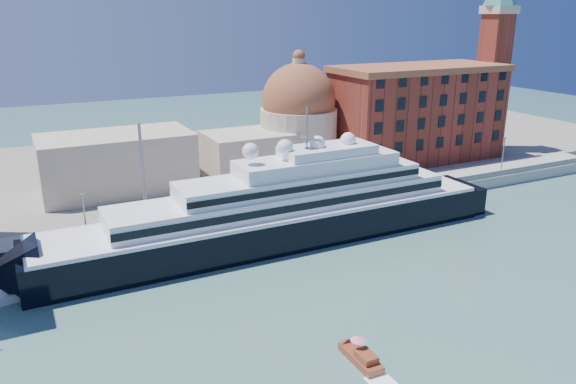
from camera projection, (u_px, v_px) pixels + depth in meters
ground at (352, 300)px, 76.58m from camera, size 400.00×400.00×0.00m
quay at (253, 215)px, 105.15m from camera, size 180.00×10.00×2.50m
land at (189, 165)px, 140.14m from camera, size 260.00×72.00×2.00m
quay_fence at (263, 213)px, 100.75m from camera, size 180.00×0.10×1.20m
superyacht at (261, 219)px, 93.36m from camera, size 89.36×12.39×26.71m
water_taxi at (361, 357)px, 62.81m from camera, size 2.17×6.40×3.03m
warehouse at (417, 112)px, 138.74m from camera, size 43.00×19.00×23.25m
campanile at (495, 47)px, 144.35m from camera, size 8.40×8.40×47.00m
church at (237, 137)px, 125.10m from camera, size 66.00×18.00×25.50m
lamp_posts at (188, 182)px, 95.65m from camera, size 120.80×2.40×18.00m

